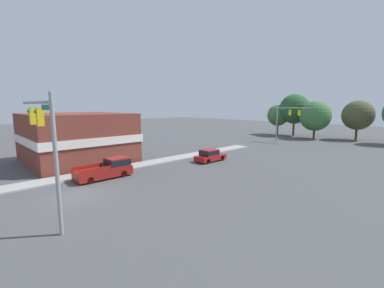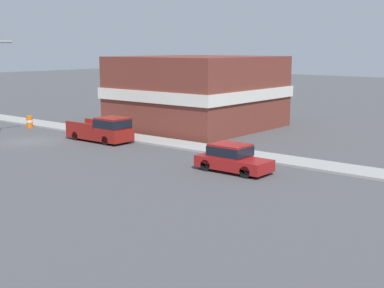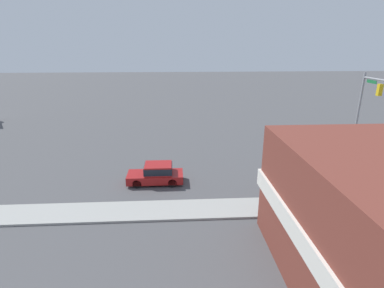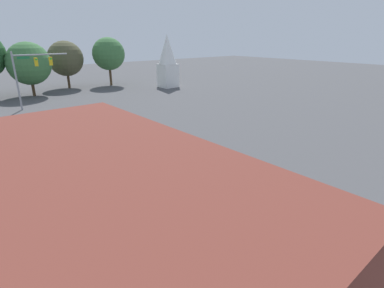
{
  "view_description": "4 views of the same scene",
  "coord_description": "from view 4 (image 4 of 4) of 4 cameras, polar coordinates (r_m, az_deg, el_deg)",
  "views": [
    {
      "loc": [
        20.25,
        -6.77,
        7.05
      ],
      "look_at": [
        0.19,
        12.32,
        2.9
      ],
      "focal_mm": 24.0,
      "sensor_mm": 36.0,
      "label": 1
    },
    {
      "loc": [
        22.57,
        33.73,
        6.87
      ],
      "look_at": [
        1.18,
        16.27,
        1.85
      ],
      "focal_mm": 50.0,
      "sensor_mm": 36.0,
      "label": 2
    },
    {
      "loc": [
        -22.74,
        15.55,
        10.19
      ],
      "look_at": [
        0.8,
        14.16,
        2.39
      ],
      "focal_mm": 28.0,
      "sensor_mm": 36.0,
      "label": 3
    },
    {
      "loc": [
        -12.75,
        -1.59,
        8.79
      ],
      "look_at": [
        -0.23,
        13.16,
        1.81
      ],
      "focal_mm": 28.0,
      "sensor_mm": 36.0,
      "label": 4
    }
  ],
  "objects": [
    {
      "name": "backdrop_tree_right_far",
      "position": [
        59.63,
        -15.61,
        16.2
      ],
      "size": [
        5.88,
        5.88,
        8.68
      ],
      "color": "#4C3823",
      "rests_on": "ground"
    },
    {
      "name": "church_steeple",
      "position": [
        55.61,
        -4.7,
        15.66
      ],
      "size": [
        3.21,
        3.21,
        9.18
      ],
      "color": "white",
      "rests_on": "ground"
    },
    {
      "name": "backdrop_tree_center",
      "position": [
        53.01,
        -28.65,
        13.29
      ],
      "size": [
        6.38,
        6.38,
        8.1
      ],
      "color": "#4C3823",
      "rests_on": "ground"
    },
    {
      "name": "pickup_truck_parked",
      "position": [
        13.61,
        15.13,
        -16.31
      ],
      "size": [
        1.96,
        5.37,
        1.87
      ],
      "color": "black",
      "rests_on": "ground"
    },
    {
      "name": "car_lead",
      "position": [
        23.2,
        -8.46,
        -0.53
      ],
      "size": [
        1.81,
        4.27,
        1.55
      ],
      "color": "black",
      "rests_on": "ground"
    },
    {
      "name": "far_signal_assembly",
      "position": [
        43.54,
        -28.18,
        12.72
      ],
      "size": [
        6.58,
        0.49,
        7.13
      ],
      "color": "gray",
      "rests_on": "ground"
    },
    {
      "name": "backdrop_tree_right_mid",
      "position": [
        58.76,
        -22.94,
        14.75
      ],
      "size": [
        6.01,
        6.01,
        8.13
      ],
      "color": "#4C3823",
      "rests_on": "ground"
    }
  ]
}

